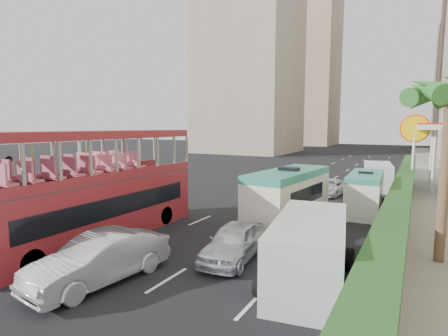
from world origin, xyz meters
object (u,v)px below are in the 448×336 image
Objects in this scene: van_asset at (329,195)px; minibus_near at (288,197)px; car_silver_lane_b at (234,259)px; car_silver_lane_a at (101,282)px; double_decker_bus at (97,186)px; panel_van_far at (377,176)px; panel_van_near at (310,251)px; minibus_far at (365,193)px; palm_tree at (445,178)px.

minibus_near is (-0.16, -9.33, 1.46)m from van_asset.
minibus_near reaches higher than car_silver_lane_b.
minibus_near is (3.22, 9.96, 1.46)m from car_silver_lane_a.
car_silver_lane_a is at bearing -40.84° from double_decker_bus.
van_asset is (7.08, 16.09, -2.53)m from double_decker_bus.
panel_van_far reaches higher than van_asset.
car_silver_lane_b is 0.97× the size of van_asset.
panel_van_near is at bearing 1.34° from double_decker_bus.
minibus_far is 11.27m from panel_van_near.
double_decker_bus reaches higher than car_silver_lane_a.
double_decker_bus reaches higher than minibus_near.
double_decker_bus reaches higher than van_asset.
car_silver_lane_a is 5.04m from car_silver_lane_b.
car_silver_lane_b is 3.43m from panel_van_near.
palm_tree is (6.72, -12.09, 3.38)m from van_asset.
car_silver_lane_b is 6.09m from minibus_near.
car_silver_lane_a is 0.90× the size of panel_van_near.
minibus_far is at bearing 61.02° from minibus_near.
palm_tree is (7.10, 3.15, 3.38)m from car_silver_lane_b.
minibus_near is at bearing 158.13° from palm_tree.
double_decker_bus reaches higher than panel_van_far.
panel_van_near is 5.89m from palm_tree.
palm_tree is (3.91, 3.77, 2.27)m from panel_van_near.
palm_tree is at bearing -84.81° from panel_van_far.
car_silver_lane_a is 19.59m from van_asset.
minibus_near is 1.19× the size of panel_van_near.
car_silver_lane_b is at bearing 159.40° from panel_van_near.
van_asset is at bearing -129.23° from panel_van_far.
panel_van_far is at bearing 102.66° from palm_tree.
panel_van_near is (6.19, 3.43, 1.11)m from car_silver_lane_a.
panel_van_far is 0.84× the size of palm_tree.
double_decker_bus is 2.06× the size of panel_van_far.
van_asset is at bearing 119.06° from palm_tree.
car_silver_lane_b is at bearing 7.24° from double_decker_bus.
minibus_far is (10.21, 11.50, -1.32)m from double_decker_bus.
car_silver_lane_b is 0.78× the size of panel_van_far.
double_decker_bus is at bearing -129.91° from minibus_near.
double_decker_bus is 15.43m from minibus_far.
palm_tree reaches higher than car_silver_lane_a.
car_silver_lane_a is 0.75× the size of minibus_near.
minibus_near reaches higher than car_silver_lane_a.
panel_van_near is 1.04× the size of panel_van_far.
car_silver_lane_a is 7.16m from panel_van_near.
panel_van_near reaches higher than panel_van_far.
minibus_far is (6.51, 14.70, 1.21)m from car_silver_lane_a.
double_decker_bus is 5.51m from car_silver_lane_a.
panel_van_near reaches higher than car_silver_lane_a.
van_asset is 14.24m from palm_tree.
palm_tree is at bearing -54.63° from van_asset.
car_silver_lane_b is at bearing -106.89° from panel_van_far.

